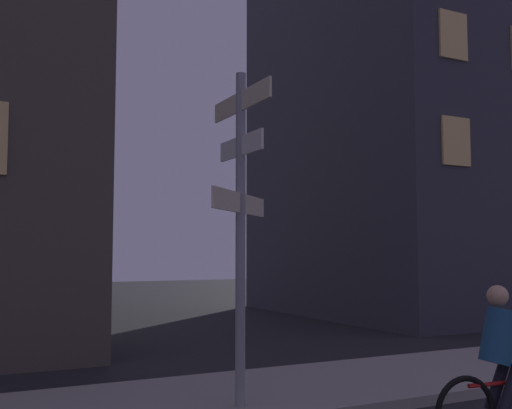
# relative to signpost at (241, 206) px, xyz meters

# --- Properties ---
(sidewalk_kerb) EXTENTS (40.00, 2.60, 0.14)m
(sidewalk_kerb) POSITION_rel_signpost_xyz_m (1.31, 0.72, -2.43)
(sidewalk_kerb) COLOR gray
(sidewalk_kerb) RESTS_ON ground_plane
(signpost) EXTENTS (1.29, 1.53, 4.00)m
(signpost) POSITION_rel_signpost_xyz_m (0.00, 0.00, 0.00)
(signpost) COLOR gray
(signpost) RESTS_ON sidewalk_kerb
(cyclist) EXTENTS (1.82, 0.37, 1.61)m
(cyclist) POSITION_rel_signpost_xyz_m (2.02, -2.07, -1.75)
(cyclist) COLOR black
(cyclist) RESTS_ON ground_plane
(building_right_block) EXTENTS (10.09, 9.06, 16.28)m
(building_right_block) POSITION_rel_signpost_xyz_m (11.66, 8.78, 5.64)
(building_right_block) COLOR #383842
(building_right_block) RESTS_ON ground_plane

